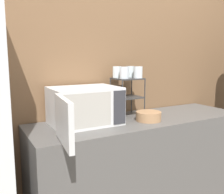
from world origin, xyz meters
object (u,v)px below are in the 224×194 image
Objects in this scene: microwave at (84,106)px; glass_back_right at (131,72)px; glass_front_left at (124,73)px; glass_back_left at (117,72)px; bowl at (149,116)px; dish_rack at (127,89)px; glass_front_right at (138,72)px.

glass_back_right is at bearing 15.18° from microwave.
glass_back_right is (0.50, 0.14, 0.24)m from microwave.
glass_back_right reaches higher than microwave.
glass_front_left is 0.11m from glass_back_left.
glass_back_left reaches higher than microwave.
glass_back_right is 0.48× the size of bowl.
glass_back_right is (0.13, 0.11, 0.00)m from glass_front_left.
dish_rack is at bearing -38.45° from glass_back_left.
glass_back_left is (-0.14, 0.00, 0.00)m from glass_back_right.
glass_back_right and glass_back_left have the same top height.
glass_back_right is 0.11m from glass_front_right.
bowl is (0.13, -0.28, -0.34)m from glass_back_left.
microwave is 2.30× the size of dish_rack.
microwave is at bearing 164.68° from bowl.
glass_front_left reaches higher than bowl.
glass_back_right is 1.00× the size of glass_back_left.
glass_front_right reaches higher than bowl.
microwave is 0.58m from glass_back_right.
glass_back_right is at bearing 89.83° from bowl.
bowl is at bearing -51.78° from glass_front_left.
glass_back_left is at bearing 115.96° from bowl.
glass_front_right is 0.38m from bowl.
glass_front_left is at bearing -88.50° from glass_back_left.
dish_rack is 0.17m from glass_back_right.
bowl is at bearing -90.17° from glass_back_right.
glass_front_right is at bearing -2.01° from glass_front_left.
microwave is 0.46m from glass_back_left.
glass_front_right is at bearing -89.68° from glass_back_right.
glass_front_right is at bearing -41.40° from dish_rack.
glass_back_right is at bearing 90.32° from glass_front_right.
microwave is 0.44m from glass_front_left.
glass_front_right is at bearing 89.49° from bowl.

